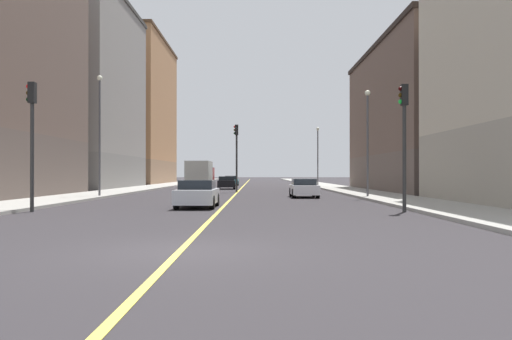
{
  "coord_description": "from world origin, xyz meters",
  "views": [
    {
      "loc": [
        1.62,
        -11.19,
        1.67
      ],
      "look_at": [
        1.44,
        36.19,
        1.95
      ],
      "focal_mm": 36.72,
      "sensor_mm": 36.0,
      "label": 1
    }
  ],
  "objects_px": {
    "building_left_mid": "(421,118)",
    "building_right_distant": "(141,112)",
    "traffic_light_median_far": "(238,148)",
    "car_black": "(229,183)",
    "car_white": "(306,188)",
    "box_truck": "(202,174)",
    "traffic_light_right_near": "(34,127)",
    "street_lamp_left_far": "(320,150)",
    "traffic_light_left_near": "(406,129)",
    "street_lamp_left_near": "(370,132)",
    "street_lamp_right_near": "(102,124)",
    "car_teal": "(233,181)",
    "car_silver": "(200,194)",
    "building_right_midblock": "(91,94)"
  },
  "relations": [
    {
      "from": "traffic_light_right_near",
      "to": "car_teal",
      "type": "bearing_deg",
      "value": 82.23
    },
    {
      "from": "box_truck",
      "to": "traffic_light_median_far",
      "type": "bearing_deg",
      "value": -69.43
    },
    {
      "from": "street_lamp_left_near",
      "to": "car_silver",
      "type": "xyz_separation_m",
      "value": [
        -10.18,
        -9.21,
        -3.73
      ]
    },
    {
      "from": "car_silver",
      "to": "street_lamp_right_near",
      "type": "bearing_deg",
      "value": 127.43
    },
    {
      "from": "traffic_light_left_near",
      "to": "car_teal",
      "type": "bearing_deg",
      "value": 101.59
    },
    {
      "from": "building_right_midblock",
      "to": "street_lamp_right_near",
      "type": "xyz_separation_m",
      "value": [
        7.45,
        -20.98,
        -5.17
      ]
    },
    {
      "from": "street_lamp_right_near",
      "to": "car_white",
      "type": "height_order",
      "value": "street_lamp_right_near"
    },
    {
      "from": "building_right_midblock",
      "to": "street_lamp_left_near",
      "type": "xyz_separation_m",
      "value": [
        25.4,
        -21.92,
        -5.78
      ]
    },
    {
      "from": "building_right_midblock",
      "to": "street_lamp_right_near",
      "type": "bearing_deg",
      "value": -70.45
    },
    {
      "from": "building_right_distant",
      "to": "traffic_light_left_near",
      "type": "relative_size",
      "value": 4.2
    },
    {
      "from": "car_silver",
      "to": "building_right_distant",
      "type": "bearing_deg",
      "value": 105.39
    },
    {
      "from": "street_lamp_right_near",
      "to": "car_teal",
      "type": "distance_m",
      "value": 34.78
    },
    {
      "from": "building_left_mid",
      "to": "street_lamp_right_near",
      "type": "height_order",
      "value": "building_left_mid"
    },
    {
      "from": "traffic_light_right_near",
      "to": "street_lamp_right_near",
      "type": "bearing_deg",
      "value": 94.33
    },
    {
      "from": "traffic_light_left_near",
      "to": "box_truck",
      "type": "height_order",
      "value": "traffic_light_left_near"
    },
    {
      "from": "traffic_light_right_near",
      "to": "car_teal",
      "type": "relative_size",
      "value": 1.4
    },
    {
      "from": "building_left_mid",
      "to": "building_right_distant",
      "type": "height_order",
      "value": "building_right_distant"
    },
    {
      "from": "building_left_mid",
      "to": "car_black",
      "type": "distance_m",
      "value": 20.16
    },
    {
      "from": "building_right_distant",
      "to": "street_lamp_left_near",
      "type": "xyz_separation_m",
      "value": [
        25.4,
        -46.08,
        -6.65
      ]
    },
    {
      "from": "street_lamp_right_near",
      "to": "building_right_midblock",
      "type": "bearing_deg",
      "value": 109.55
    },
    {
      "from": "traffic_light_right_near",
      "to": "street_lamp_right_near",
      "type": "relative_size",
      "value": 0.68
    },
    {
      "from": "traffic_light_left_near",
      "to": "street_lamp_left_far",
      "type": "xyz_separation_m",
      "value": [
        1.02,
        39.78,
        0.81
      ]
    },
    {
      "from": "car_white",
      "to": "box_truck",
      "type": "distance_m",
      "value": 23.03
    },
    {
      "from": "traffic_light_median_far",
      "to": "box_truck",
      "type": "distance_m",
      "value": 12.69
    },
    {
      "from": "building_left_mid",
      "to": "car_black",
      "type": "relative_size",
      "value": 5.62
    },
    {
      "from": "traffic_light_median_far",
      "to": "car_black",
      "type": "height_order",
      "value": "traffic_light_median_far"
    },
    {
      "from": "traffic_light_right_near",
      "to": "street_lamp_left_far",
      "type": "relative_size",
      "value": 0.8
    },
    {
      "from": "car_black",
      "to": "box_truck",
      "type": "relative_size",
      "value": 0.56
    },
    {
      "from": "street_lamp_left_far",
      "to": "traffic_light_median_far",
      "type": "bearing_deg",
      "value": -118.05
    },
    {
      "from": "street_lamp_left_far",
      "to": "car_teal",
      "type": "bearing_deg",
      "value": 146.86
    },
    {
      "from": "street_lamp_left_near",
      "to": "street_lamp_right_near",
      "type": "distance_m",
      "value": 17.99
    },
    {
      "from": "traffic_light_median_far",
      "to": "car_black",
      "type": "relative_size",
      "value": 1.34
    },
    {
      "from": "building_right_midblock",
      "to": "car_white",
      "type": "relative_size",
      "value": 5.06
    },
    {
      "from": "street_lamp_left_near",
      "to": "car_white",
      "type": "distance_m",
      "value": 5.72
    },
    {
      "from": "street_lamp_left_near",
      "to": "street_lamp_left_far",
      "type": "xyz_separation_m",
      "value": [
        0.0,
        27.74,
        -0.01
      ]
    },
    {
      "from": "building_right_distant",
      "to": "car_black",
      "type": "distance_m",
      "value": 31.61
    },
    {
      "from": "box_truck",
      "to": "traffic_light_left_near",
      "type": "bearing_deg",
      "value": -70.2
    },
    {
      "from": "building_right_midblock",
      "to": "traffic_light_right_near",
      "type": "distance_m",
      "value": 35.61
    },
    {
      "from": "building_right_midblock",
      "to": "box_truck",
      "type": "bearing_deg",
      "value": 2.52
    },
    {
      "from": "building_right_distant",
      "to": "box_truck",
      "type": "height_order",
      "value": "building_right_distant"
    },
    {
      "from": "building_left_mid",
      "to": "street_lamp_right_near",
      "type": "xyz_separation_m",
      "value": [
        -25.4,
        -12.2,
        -1.66
      ]
    },
    {
      "from": "traffic_light_median_far",
      "to": "street_lamp_left_near",
      "type": "distance_m",
      "value": 14.06
    },
    {
      "from": "traffic_light_median_far",
      "to": "street_lamp_left_near",
      "type": "relative_size",
      "value": 0.84
    },
    {
      "from": "traffic_light_left_near",
      "to": "street_lamp_left_near",
      "type": "relative_size",
      "value": 0.78
    },
    {
      "from": "car_white",
      "to": "car_teal",
      "type": "xyz_separation_m",
      "value": [
        -6.53,
        33.22,
        -0.0
      ]
    },
    {
      "from": "street_lamp_left_near",
      "to": "car_white",
      "type": "bearing_deg",
      "value": 160.53
    },
    {
      "from": "traffic_light_left_near",
      "to": "car_silver",
      "type": "height_order",
      "value": "traffic_light_left_near"
    },
    {
      "from": "building_left_mid",
      "to": "traffic_light_right_near",
      "type": "relative_size",
      "value": 4.43
    },
    {
      "from": "building_left_mid",
      "to": "street_lamp_left_far",
      "type": "distance_m",
      "value": 16.54
    },
    {
      "from": "building_right_distant",
      "to": "street_lamp_right_near",
      "type": "relative_size",
      "value": 2.82
    }
  ]
}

